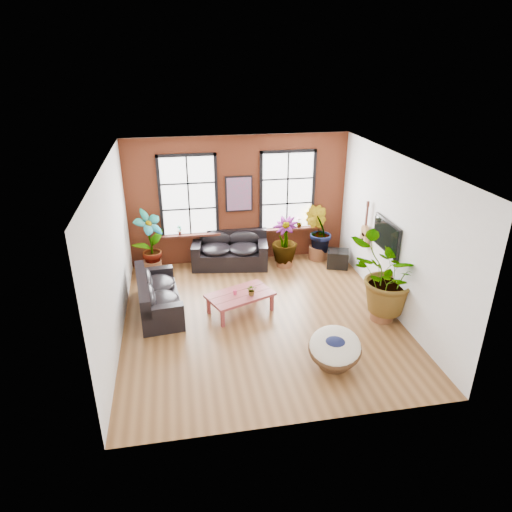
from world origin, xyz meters
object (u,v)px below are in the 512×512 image
(sofa_back, at_px, (230,250))
(sofa_left, at_px, (156,296))
(coffee_table, at_px, (240,296))
(papasan_chair, at_px, (335,348))

(sofa_back, distance_m, sofa_left, 2.94)
(coffee_table, xyz_separation_m, papasan_chair, (1.46, -2.25, -0.03))
(sofa_back, height_order, sofa_left, sofa_back)
(papasan_chair, bearing_deg, sofa_back, 127.95)
(sofa_back, bearing_deg, sofa_left, -123.59)
(coffee_table, bearing_deg, sofa_back, 65.35)
(sofa_left, height_order, papasan_chair, sofa_left)
(sofa_left, bearing_deg, papasan_chair, -134.64)
(sofa_left, height_order, coffee_table, sofa_left)
(coffee_table, bearing_deg, papasan_chair, -79.59)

